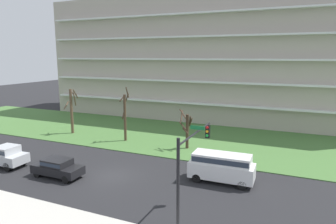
{
  "coord_description": "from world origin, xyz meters",
  "views": [
    {
      "loc": [
        14.34,
        -20.65,
        10.14
      ],
      "look_at": [
        2.7,
        6.0,
        4.73
      ],
      "focal_mm": 32.61,
      "sensor_mm": 36.0,
      "label": 1
    }
  ],
  "objects_px": {
    "sedan_black_near_left": "(57,167)",
    "pickup_silver_center_right": "(2,155)",
    "tree_left": "(125,115)",
    "tree_far_left": "(72,109)",
    "van_white_center_left": "(222,166)",
    "tree_center": "(187,129)",
    "traffic_signal_mast": "(191,160)"
  },
  "relations": [
    {
      "from": "van_white_center_left",
      "to": "tree_left",
      "type": "bearing_deg",
      "value": -29.62
    },
    {
      "from": "tree_far_left",
      "to": "tree_center",
      "type": "xyz_separation_m",
      "value": [
        16.01,
        -0.31,
        -0.95
      ]
    },
    {
      "from": "pickup_silver_center_right",
      "to": "traffic_signal_mast",
      "type": "height_order",
      "value": "traffic_signal_mast"
    },
    {
      "from": "pickup_silver_center_right",
      "to": "sedan_black_near_left",
      "type": "bearing_deg",
      "value": -1.99
    },
    {
      "from": "traffic_signal_mast",
      "to": "tree_far_left",
      "type": "bearing_deg",
      "value": 145.79
    },
    {
      "from": "tree_far_left",
      "to": "tree_left",
      "type": "bearing_deg",
      "value": -2.05
    },
    {
      "from": "tree_far_left",
      "to": "traffic_signal_mast",
      "type": "bearing_deg",
      "value": -34.21
    },
    {
      "from": "tree_left",
      "to": "tree_center",
      "type": "height_order",
      "value": "tree_left"
    },
    {
      "from": "tree_center",
      "to": "van_white_center_left",
      "type": "height_order",
      "value": "tree_center"
    },
    {
      "from": "tree_far_left",
      "to": "van_white_center_left",
      "type": "relative_size",
      "value": 1.13
    },
    {
      "from": "van_white_center_left",
      "to": "pickup_silver_center_right",
      "type": "bearing_deg",
      "value": 11.6
    },
    {
      "from": "van_white_center_left",
      "to": "tree_center",
      "type": "bearing_deg",
      "value": -53.25
    },
    {
      "from": "tree_center",
      "to": "pickup_silver_center_right",
      "type": "bearing_deg",
      "value": -140.03
    },
    {
      "from": "tree_center",
      "to": "pickup_silver_center_right",
      "type": "relative_size",
      "value": 0.81
    },
    {
      "from": "tree_far_left",
      "to": "van_white_center_left",
      "type": "height_order",
      "value": "tree_far_left"
    },
    {
      "from": "tree_left",
      "to": "pickup_silver_center_right",
      "type": "height_order",
      "value": "tree_left"
    },
    {
      "from": "tree_far_left",
      "to": "pickup_silver_center_right",
      "type": "distance_m",
      "value": 12.41
    },
    {
      "from": "tree_center",
      "to": "sedan_black_near_left",
      "type": "xyz_separation_m",
      "value": [
        -7.28,
        -11.75,
        -1.42
      ]
    },
    {
      "from": "tree_left",
      "to": "tree_center",
      "type": "bearing_deg",
      "value": -0.08
    },
    {
      "from": "tree_far_left",
      "to": "tree_center",
      "type": "relative_size",
      "value": 1.34
    },
    {
      "from": "pickup_silver_center_right",
      "to": "traffic_signal_mast",
      "type": "xyz_separation_m",
      "value": [
        19.5,
        -2.58,
        3.12
      ]
    },
    {
      "from": "sedan_black_near_left",
      "to": "pickup_silver_center_right",
      "type": "xyz_separation_m",
      "value": [
        -6.73,
        0.01,
        0.14
      ]
    },
    {
      "from": "tree_left",
      "to": "tree_center",
      "type": "relative_size",
      "value": 1.48
    },
    {
      "from": "tree_far_left",
      "to": "sedan_black_near_left",
      "type": "bearing_deg",
      "value": -54.07
    },
    {
      "from": "tree_left",
      "to": "tree_far_left",
      "type": "bearing_deg",
      "value": 177.95
    },
    {
      "from": "sedan_black_near_left",
      "to": "pickup_silver_center_right",
      "type": "distance_m",
      "value": 6.73
    },
    {
      "from": "tree_center",
      "to": "sedan_black_near_left",
      "type": "relative_size",
      "value": 1.01
    },
    {
      "from": "tree_left",
      "to": "van_white_center_left",
      "type": "height_order",
      "value": "tree_left"
    },
    {
      "from": "tree_left",
      "to": "van_white_center_left",
      "type": "xyz_separation_m",
      "value": [
        13.45,
        -7.26,
        -1.75
      ]
    },
    {
      "from": "sedan_black_near_left",
      "to": "traffic_signal_mast",
      "type": "relative_size",
      "value": 0.74
    },
    {
      "from": "tree_left",
      "to": "sedan_black_near_left",
      "type": "height_order",
      "value": "tree_left"
    },
    {
      "from": "tree_left",
      "to": "pickup_silver_center_right",
      "type": "xyz_separation_m",
      "value": [
        -6.22,
        -11.75,
        -2.12
      ]
    }
  ]
}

